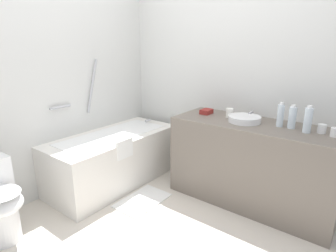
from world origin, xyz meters
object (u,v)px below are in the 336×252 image
(bathtub, at_px, (114,157))
(drinking_glass_1, at_px, (230,113))
(bath_mat, at_px, (143,200))
(water_bottle_1, at_px, (308,120))
(water_bottle_2, at_px, (292,117))
(water_bottle_0, at_px, (280,115))
(sink_faucet, at_px, (252,115))
(drinking_glass_2, at_px, (335,132))
(sink_basin, at_px, (244,119))
(drinking_glass_0, at_px, (322,129))
(amenity_basket, at_px, (206,112))

(bathtub, xyz_separation_m, drinking_glass_1, (0.62, -1.13, 0.58))
(drinking_glass_1, relative_size, bath_mat, 0.17)
(water_bottle_1, xyz_separation_m, water_bottle_2, (0.06, 0.14, -0.01))
(water_bottle_0, height_order, bath_mat, water_bottle_0)
(sink_faucet, height_order, drinking_glass_2, same)
(sink_basin, height_order, water_bottle_1, water_bottle_1)
(drinking_glass_0, distance_m, amenity_basket, 1.14)
(drinking_glass_1, bearing_deg, water_bottle_2, -91.71)
(drinking_glass_2, height_order, bath_mat, drinking_glass_2)
(sink_faucet, xyz_separation_m, water_bottle_0, (-0.14, -0.32, 0.07))
(drinking_glass_1, bearing_deg, drinking_glass_2, -93.57)
(drinking_glass_0, bearing_deg, bath_mat, 117.20)
(sink_basin, height_order, water_bottle_2, water_bottle_2)
(sink_basin, distance_m, drinking_glass_2, 0.77)
(drinking_glass_0, bearing_deg, amenity_basket, 89.86)
(drinking_glass_0, xyz_separation_m, drinking_glass_2, (-0.05, -0.10, -0.00))
(water_bottle_0, xyz_separation_m, bath_mat, (-0.73, 1.09, -0.94))
(sink_basin, relative_size, sink_faucet, 2.08)
(water_bottle_1, distance_m, bath_mat, 1.77)
(sink_basin, relative_size, bath_mat, 0.56)
(sink_faucet, bearing_deg, sink_basin, 180.00)
(water_bottle_1, xyz_separation_m, bath_mat, (-0.68, 1.33, -0.95))
(water_bottle_1, relative_size, drinking_glass_0, 3.06)
(sink_basin, bearing_deg, water_bottle_2, -82.02)
(drinking_glass_0, xyz_separation_m, amenity_basket, (0.00, 1.14, -0.01))
(bathtub, height_order, bath_mat, bathtub)
(water_bottle_2, distance_m, bath_mat, 1.68)
(sink_faucet, height_order, water_bottle_2, water_bottle_2)
(water_bottle_0, relative_size, bath_mat, 0.40)
(bathtub, xyz_separation_m, water_bottle_1, (0.55, -1.89, 0.64))
(amenity_basket, bearing_deg, water_bottle_2, -90.40)
(sink_basin, xyz_separation_m, water_bottle_0, (0.05, -0.32, 0.08))
(sink_faucet, relative_size, water_bottle_1, 0.64)
(water_bottle_2, bearing_deg, amenity_basket, 89.60)
(sink_faucet, bearing_deg, water_bottle_0, -113.12)
(bathtub, height_order, drinking_glass_0, bathtub)
(water_bottle_1, relative_size, drinking_glass_2, 3.14)
(water_bottle_1, height_order, amenity_basket, water_bottle_1)
(sink_faucet, xyz_separation_m, bath_mat, (-0.87, 0.77, -0.87))
(sink_basin, height_order, drinking_glass_1, drinking_glass_1)
(bathtub, relative_size, amenity_basket, 11.04)
(drinking_glass_0, bearing_deg, drinking_glass_2, -113.81)
(water_bottle_0, bearing_deg, water_bottle_2, -86.31)
(bathtub, xyz_separation_m, sink_faucet, (0.74, -1.33, 0.56))
(bath_mat, bearing_deg, water_bottle_0, -56.17)
(water_bottle_1, xyz_separation_m, amenity_basket, (0.06, 1.03, -0.09))
(water_bottle_0, height_order, drinking_glass_0, water_bottle_0)
(water_bottle_0, height_order, water_bottle_1, water_bottle_1)
(bathtub, relative_size, bath_mat, 2.73)
(sink_basin, distance_m, bath_mat, 1.34)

